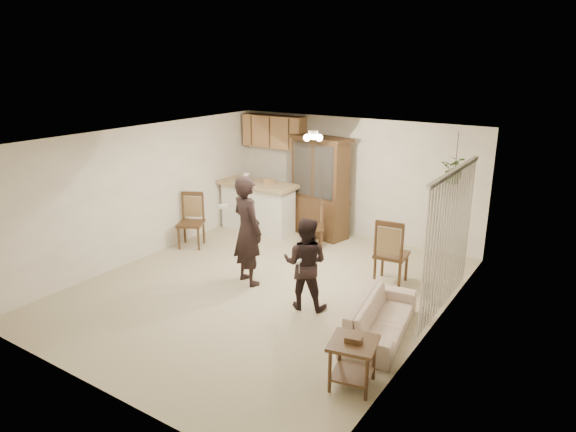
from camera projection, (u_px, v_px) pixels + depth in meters
The scene contains 23 objects.
floor at pixel (264, 288), 8.54m from camera, with size 6.50×6.50×0.00m, color #B9AD8C.
ceiling at pixel (262, 138), 7.79m from camera, with size 5.50×6.50×0.02m, color white.
wall_back at pixel (354, 178), 10.76m from camera, with size 5.50×0.02×2.50m, color white.
wall_front at pixel (88, 291), 5.57m from camera, with size 5.50×0.02×2.50m, color white.
wall_left at pixel (144, 193), 9.60m from camera, with size 0.02×6.50×2.50m, color white.
wall_right at pixel (433, 251), 6.73m from camera, with size 0.02×6.50×2.50m, color white.
breakfast_bar at pixel (258, 209), 11.23m from camera, with size 1.60×0.55×1.00m, color white.
bar_top at pixel (257, 184), 11.07m from camera, with size 1.75×0.70×0.08m, color tan.
upper_cabinets at pixel (274, 131), 11.36m from camera, with size 1.50×0.34×0.70m, color olive.
vertical_blinds at pixel (449, 241), 7.51m from camera, with size 0.06×2.30×2.10m, color beige, non-canonical shape.
ceiling_fixture at pixel (313, 136), 8.68m from camera, with size 0.36×0.36×0.20m, color #FFE8BF, non-canonical shape.
hanging_plant at pixel (455, 170), 8.70m from camera, with size 0.43×0.37×0.48m, color #2C5923.
plant_cord at pixel (457, 151), 8.60m from camera, with size 0.01×0.01×0.65m, color black.
sofa at pixel (381, 310), 7.01m from camera, with size 1.87×0.73×0.73m, color beige.
adult at pixel (247, 232), 8.50m from camera, with size 0.66×0.43×1.80m, color black.
child at pixel (305, 266), 7.71m from camera, with size 0.66×0.51×1.35m, color black.
china_hutch at pixel (320, 188), 10.78m from camera, with size 1.43×0.79×2.12m.
side_table at pixel (353, 363), 5.92m from camera, with size 0.63×0.63×0.64m.
chair_bar at pixel (191, 232), 10.33m from camera, with size 0.65×0.65×1.09m.
chair_hutch_left at pixel (312, 234), 10.30m from camera, with size 0.59×0.59×0.96m.
chair_hutch_right at pixel (391, 265), 8.65m from camera, with size 0.56×0.56×1.15m.
controller_adult at pixel (223, 206), 8.10m from camera, with size 0.05×0.16×0.05m, color silver.
controller_child at pixel (299, 262), 7.34m from camera, with size 0.04×0.12×0.04m, color silver.
Camera 1 is at (4.60, -6.30, 3.68)m, focal length 32.00 mm.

